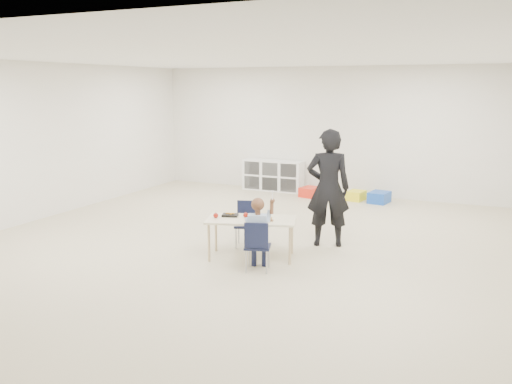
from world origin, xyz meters
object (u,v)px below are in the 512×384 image
at_px(chair_near, 258,245).
at_px(table, 251,238).
at_px(child, 258,231).
at_px(adult, 328,188).
at_px(cubby_shelf, 273,175).

bearing_deg(chair_near, table, 105.88).
relative_size(chair_near, child, 0.63).
relative_size(child, adult, 0.60).
distance_m(chair_near, child, 0.19).
relative_size(child, cubby_shelf, 0.76).
bearing_deg(child, adult, 54.44).
relative_size(cubby_shelf, adult, 0.79).
xyz_separation_m(chair_near, adult, (0.49, 1.48, 0.54)).
bearing_deg(cubby_shelf, adult, -56.87).
relative_size(table, child, 1.27).
relative_size(table, chair_near, 2.01).
xyz_separation_m(cubby_shelf, adult, (2.44, -3.73, 0.53)).
bearing_deg(cubby_shelf, chair_near, -69.52).
relative_size(chair_near, cubby_shelf, 0.48).
height_order(table, chair_near, chair_near).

